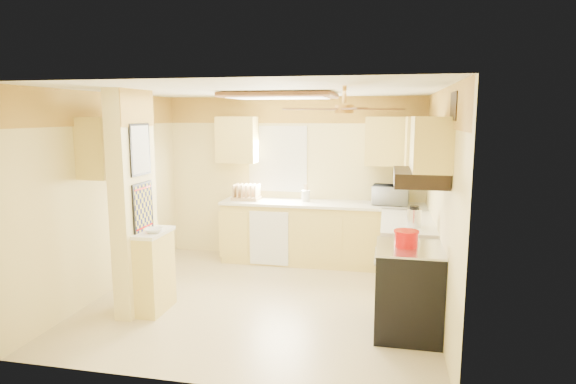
% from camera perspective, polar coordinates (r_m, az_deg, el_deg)
% --- Properties ---
extents(floor, '(4.00, 4.00, 0.00)m').
position_cam_1_polar(floor, '(6.00, -2.92, -12.67)').
color(floor, beige).
rests_on(floor, ground).
extents(ceiling, '(4.00, 4.00, 0.00)m').
position_cam_1_polar(ceiling, '(5.58, -3.13, 11.94)').
color(ceiling, white).
rests_on(ceiling, wall_back).
extents(wall_back, '(4.00, 0.00, 4.00)m').
position_cam_1_polar(wall_back, '(7.49, 0.67, 1.64)').
color(wall_back, '#F4E095').
rests_on(wall_back, floor).
extents(wall_front, '(4.00, 0.00, 4.00)m').
position_cam_1_polar(wall_front, '(3.89, -10.18, -5.55)').
color(wall_front, '#F4E095').
rests_on(wall_front, floor).
extents(wall_left, '(0.00, 3.80, 3.80)m').
position_cam_1_polar(wall_left, '(6.45, -20.47, -0.15)').
color(wall_left, '#F4E095').
rests_on(wall_left, floor).
extents(wall_right, '(0.00, 3.80, 3.80)m').
position_cam_1_polar(wall_right, '(5.50, 17.57, -1.51)').
color(wall_right, '#F4E095').
rests_on(wall_right, floor).
extents(wallpaper_border, '(4.00, 0.02, 0.40)m').
position_cam_1_polar(wallpaper_border, '(7.40, 0.65, 9.70)').
color(wallpaper_border, '#FFCA4B').
rests_on(wallpaper_border, wall_back).
extents(partition_column, '(0.20, 0.70, 2.50)m').
position_cam_1_polar(partition_column, '(5.66, -17.83, -1.24)').
color(partition_column, '#F4E095').
rests_on(partition_column, floor).
extents(partition_ledge, '(0.25, 0.55, 0.90)m').
position_cam_1_polar(partition_ledge, '(5.75, -15.50, -9.21)').
color(partition_ledge, '#FFE873').
rests_on(partition_ledge, floor).
extents(ledge_top, '(0.28, 0.58, 0.04)m').
position_cam_1_polar(ledge_top, '(5.62, -15.71, -4.65)').
color(ledge_top, white).
rests_on(ledge_top, partition_ledge).
extents(lower_cabinets_back, '(3.00, 0.60, 0.90)m').
position_cam_1_polar(lower_cabinets_back, '(7.27, 4.09, -5.04)').
color(lower_cabinets_back, '#FFE873').
rests_on(lower_cabinets_back, floor).
extents(lower_cabinets_right, '(0.60, 1.40, 0.90)m').
position_cam_1_polar(lower_cabinets_right, '(6.25, 13.90, -7.65)').
color(lower_cabinets_right, '#FFE873').
rests_on(lower_cabinets_right, floor).
extents(countertop_back, '(3.04, 0.64, 0.04)m').
position_cam_1_polar(countertop_back, '(7.16, 4.12, -1.41)').
color(countertop_back, white).
rests_on(countertop_back, lower_cabinets_back).
extents(countertop_right, '(0.64, 1.44, 0.04)m').
position_cam_1_polar(countertop_right, '(6.13, 13.98, -3.44)').
color(countertop_right, white).
rests_on(countertop_right, lower_cabinets_right).
extents(dishwasher_panel, '(0.58, 0.02, 0.80)m').
position_cam_1_polar(dishwasher_panel, '(7.11, -2.28, -5.51)').
color(dishwasher_panel, white).
rests_on(dishwasher_panel, lower_cabinets_back).
extents(window, '(0.92, 0.02, 1.02)m').
position_cam_1_polar(window, '(7.49, -1.23, 3.95)').
color(window, white).
rests_on(window, wall_back).
extents(upper_cab_back_left, '(0.60, 0.35, 0.70)m').
position_cam_1_polar(upper_cab_back_left, '(7.47, -6.03, 6.20)').
color(upper_cab_back_left, '#FFE873').
rests_on(upper_cab_back_left, wall_back).
extents(upper_cab_back_right, '(0.90, 0.35, 0.70)m').
position_cam_1_polar(upper_cab_back_right, '(7.12, 12.80, 5.88)').
color(upper_cab_back_right, '#FFE873').
rests_on(upper_cab_back_right, wall_back).
extents(upper_cab_right, '(0.35, 1.00, 0.70)m').
position_cam_1_polar(upper_cab_right, '(6.66, 15.25, 5.57)').
color(upper_cab_right, '#FFE873').
rests_on(upper_cab_right, wall_right).
extents(upper_cab_left_wall, '(0.35, 0.75, 0.70)m').
position_cam_1_polar(upper_cab_left_wall, '(6.09, -20.63, 5.01)').
color(upper_cab_left_wall, '#FFE873').
rests_on(upper_cab_left_wall, wall_left).
extents(upper_cab_over_stove, '(0.35, 0.76, 0.52)m').
position_cam_1_polar(upper_cab_over_stove, '(4.86, 16.54, 5.50)').
color(upper_cab_over_stove, '#FFE873').
rests_on(upper_cab_over_stove, wall_right).
extents(stove, '(0.68, 0.77, 0.92)m').
position_cam_1_polar(stove, '(5.15, 14.03, -11.19)').
color(stove, black).
rests_on(stove, floor).
extents(range_hood, '(0.50, 0.76, 0.14)m').
position_cam_1_polar(range_hood, '(4.88, 15.37, 1.68)').
color(range_hood, black).
rests_on(range_hood, upper_cab_over_stove).
extents(poster_menu, '(0.02, 0.42, 0.57)m').
position_cam_1_polar(poster_menu, '(5.53, -17.12, 4.83)').
color(poster_menu, black).
rests_on(poster_menu, partition_column).
extents(poster_nashville, '(0.02, 0.42, 0.57)m').
position_cam_1_polar(poster_nashville, '(5.61, -16.81, -1.80)').
color(poster_nashville, black).
rests_on(poster_nashville, partition_column).
extents(ceiling_light_panel, '(1.35, 0.95, 0.06)m').
position_cam_1_polar(ceiling_light_panel, '(6.04, -0.96, 11.31)').
color(ceiling_light_panel, brown).
rests_on(ceiling_light_panel, ceiling).
extents(ceiling_fan, '(1.15, 1.15, 0.26)m').
position_cam_1_polar(ceiling_fan, '(4.70, 6.68, 9.80)').
color(ceiling_fan, gold).
rests_on(ceiling_fan, ceiling).
extents(vent_grate, '(0.02, 0.40, 0.25)m').
position_cam_1_polar(vent_grate, '(4.52, 19.09, 9.58)').
color(vent_grate, black).
rests_on(vent_grate, wall_right).
extents(microwave, '(0.54, 0.39, 0.28)m').
position_cam_1_polar(microwave, '(7.11, 12.08, -0.35)').
color(microwave, white).
rests_on(microwave, countertop_back).
extents(bowl, '(0.25, 0.25, 0.05)m').
position_cam_1_polar(bowl, '(5.52, -15.63, -4.41)').
color(bowl, white).
rests_on(bowl, ledge_top).
extents(dutch_oven, '(0.25, 0.25, 0.17)m').
position_cam_1_polar(dutch_oven, '(4.99, 13.84, -5.36)').
color(dutch_oven, red).
rests_on(dutch_oven, stove).
extents(kettle, '(0.16, 0.16, 0.25)m').
position_cam_1_polar(kettle, '(5.74, 14.71, -2.93)').
color(kettle, silver).
rests_on(kettle, countertop_right).
extents(dish_rack, '(0.41, 0.30, 0.24)m').
position_cam_1_polar(dish_rack, '(7.39, -4.98, -0.25)').
color(dish_rack, tan).
rests_on(dish_rack, countertop_back).
extents(utensil_crock, '(0.13, 0.13, 0.25)m').
position_cam_1_polar(utensil_crock, '(7.25, 2.12, -0.42)').
color(utensil_crock, white).
rests_on(utensil_crock, countertop_back).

